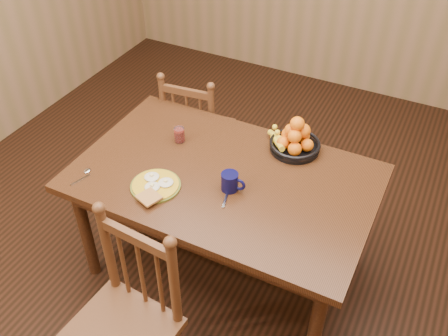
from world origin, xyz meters
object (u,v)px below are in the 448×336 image
at_px(breakfast_plate, 155,186).
at_px(coffee_mug, 230,182).
at_px(chair_far, 197,131).
at_px(fruit_bowl, 295,140).
at_px(dining_table, 224,187).
at_px(chair_near, 125,324).

bearing_deg(breakfast_plate, coffee_mug, 24.92).
bearing_deg(coffee_mug, chair_far, 130.30).
xyz_separation_m(chair_far, fruit_bowl, (0.80, -0.27, 0.37)).
bearing_deg(fruit_bowl, breakfast_plate, -129.99).
relative_size(chair_far, fruit_bowl, 2.84).
xyz_separation_m(dining_table, chair_far, (-0.55, 0.65, -0.22)).
bearing_deg(coffee_mug, dining_table, 133.56).
height_order(chair_near, breakfast_plate, chair_near).
bearing_deg(chair_near, fruit_bowl, 79.82).
bearing_deg(fruit_bowl, dining_table, -123.60).
distance_m(dining_table, fruit_bowl, 0.48).
bearing_deg(chair_near, dining_table, 89.72).
xyz_separation_m(coffee_mug, fruit_bowl, (0.17, 0.46, 0.01)).
xyz_separation_m(dining_table, coffee_mug, (0.08, -0.08, 0.14)).
xyz_separation_m(chair_far, coffee_mug, (0.63, -0.74, 0.35)).
bearing_deg(breakfast_plate, chair_far, 106.73).
relative_size(breakfast_plate, coffee_mug, 2.26).
distance_m(dining_table, chair_far, 0.88).
bearing_deg(chair_far, dining_table, 123.42).
xyz_separation_m(chair_near, fruit_bowl, (0.32, 1.24, 0.33)).
bearing_deg(chair_near, breakfast_plate, 112.74).
xyz_separation_m(dining_table, chair_near, (-0.07, -0.86, -0.18)).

